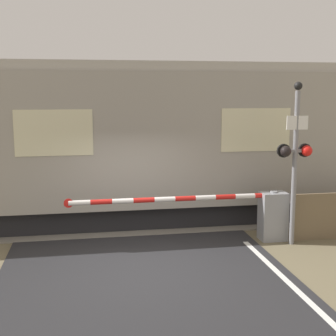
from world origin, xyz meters
TOP-DOWN VIEW (x-y plane):
  - ground_plane at (0.00, 0.00)m, footprint 80.00×80.00m
  - track_bed at (0.00, 3.48)m, footprint 36.00×3.20m
  - train at (-1.75, 3.48)m, footprint 17.51×2.83m
  - crossing_barrier at (2.82, 1.12)m, footprint 5.03×0.44m
  - signal_post at (3.49, 0.74)m, footprint 0.79×0.26m

SIDE VIEW (x-z plane):
  - ground_plane at x=0.00m, z-range 0.00..0.00m
  - track_bed at x=0.00m, z-range -0.04..0.09m
  - crossing_barrier at x=2.82m, z-range 0.07..1.23m
  - signal_post at x=3.49m, z-range 0.24..3.87m
  - train at x=-1.75m, z-range 0.05..4.18m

